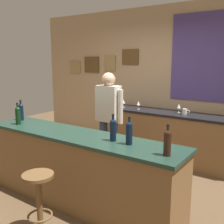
{
  "coord_description": "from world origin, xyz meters",
  "views": [
    {
      "loc": [
        2.17,
        -2.77,
        1.82
      ],
      "look_at": [
        -0.07,
        0.45,
        1.05
      ],
      "focal_mm": 43.32,
      "sensor_mm": 36.0,
      "label": 1
    }
  ],
  "objects": [
    {
      "name": "wine_glass_c",
      "position": [
        0.47,
        1.7,
        1.01
      ],
      "size": [
        0.07,
        0.07,
        0.16
      ],
      "color": "silver",
      "rests_on": "side_counter"
    },
    {
      "name": "bar_stool",
      "position": [
        0.1,
        -1.11,
        0.46
      ],
      "size": [
        0.32,
        0.32,
        0.68
      ],
      "color": "brown",
      "rests_on": "ground_plane"
    },
    {
      "name": "wine_glass_b",
      "position": [
        -0.26,
        1.58,
        1.01
      ],
      "size": [
        0.07,
        0.07,
        0.16
      ],
      "color": "silver",
      "rests_on": "side_counter"
    },
    {
      "name": "ground_plane",
      "position": [
        0.0,
        0.0,
        0.0
      ],
      "size": [
        10.0,
        10.0,
        0.0
      ],
      "primitive_type": "plane",
      "color": "brown"
    },
    {
      "name": "wine_bottle_d",
      "position": [
        0.73,
        -0.39,
        1.06
      ],
      "size": [
        0.07,
        0.07,
        0.31
      ],
      "color": "black",
      "rests_on": "bar_counter"
    },
    {
      "name": "bartender",
      "position": [
        -0.25,
        0.6,
        0.94
      ],
      "size": [
        0.52,
        0.21,
        1.62
      ],
      "color": "#384766",
      "rests_on": "ground_plane"
    },
    {
      "name": "wine_bottle_c",
      "position": [
        0.52,
        -0.38,
        1.06
      ],
      "size": [
        0.07,
        0.07,
        0.31
      ],
      "color": "black",
      "rests_on": "bar_counter"
    },
    {
      "name": "side_counter",
      "position": [
        0.4,
        1.65,
        0.45
      ],
      "size": [
        2.5,
        0.56,
        0.9
      ],
      "color": "brown",
      "rests_on": "ground_plane"
    },
    {
      "name": "coffee_mug",
      "position": [
        0.62,
        1.62,
        0.95
      ],
      "size": [
        0.13,
        0.08,
        0.09
      ],
      "color": "silver",
      "rests_on": "side_counter"
    },
    {
      "name": "wine_glass_a",
      "position": [
        -0.61,
        1.6,
        1.01
      ],
      "size": [
        0.07,
        0.07,
        0.16
      ],
      "color": "silver",
      "rests_on": "side_counter"
    },
    {
      "name": "wine_bottle_b",
      "position": [
        -1.02,
        -0.5,
        1.06
      ],
      "size": [
        0.07,
        0.07,
        0.31
      ],
      "color": "black",
      "rests_on": "bar_counter"
    },
    {
      "name": "bar_counter",
      "position": [
        0.0,
        -0.4,
        0.46
      ],
      "size": [
        2.76,
        0.6,
        0.92
      ],
      "color": "brown",
      "rests_on": "ground_plane"
    },
    {
      "name": "wine_bottle_a",
      "position": [
        -1.2,
        -0.31,
        1.06
      ],
      "size": [
        0.07,
        0.07,
        0.31
      ],
      "color": "black",
      "rests_on": "bar_counter"
    },
    {
      "name": "back_wall",
      "position": [
        0.02,
        2.03,
        1.42
      ],
      "size": [
        6.0,
        0.09,
        2.8
      ],
      "color": "tan",
      "rests_on": "ground_plane"
    },
    {
      "name": "wine_bottle_e",
      "position": [
        1.21,
        -0.47,
        1.06
      ],
      "size": [
        0.07,
        0.07,
        0.31
      ],
      "color": "black",
      "rests_on": "bar_counter"
    }
  ]
}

